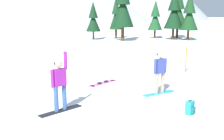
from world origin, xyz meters
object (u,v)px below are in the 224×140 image
at_px(pine_tree_young, 93,19).
at_px(pine_tree_twin, 155,18).
at_px(loose_snowboard_near_right, 103,83).
at_px(pine_tree_leaning, 116,15).
at_px(pine_tree_short, 174,12).
at_px(snowboarder_foreground, 60,84).
at_px(pine_tree_slender, 189,15).
at_px(pine_tree_tall, 178,10).
at_px(trail_marker_pole, 186,60).
at_px(pine_tree_broad, 123,6).
at_px(backpack_teal, 190,108).
at_px(snowboarder_midground, 160,72).

xyz_separation_m(pine_tree_young, pine_tree_twin, (8.75, 1.05, 0.17)).
relative_size(loose_snowboard_near_right, pine_tree_leaning, 0.26).
bearing_deg(pine_tree_short, loose_snowboard_near_right, -117.51).
bearing_deg(snowboarder_foreground, loose_snowboard_near_right, 63.41).
distance_m(pine_tree_slender, pine_tree_tall, 4.13).
distance_m(pine_tree_short, pine_tree_slender, 2.05).
relative_size(pine_tree_leaning, pine_tree_slender, 0.97).
distance_m(trail_marker_pole, pine_tree_twin, 22.27).
distance_m(pine_tree_young, pine_tree_short, 10.72).
bearing_deg(pine_tree_broad, trail_marker_pole, -87.66).
distance_m(snowboarder_foreground, pine_tree_slender, 27.61).
height_order(pine_tree_young, pine_tree_slender, pine_tree_slender).
relative_size(pine_tree_twin, pine_tree_short, 0.79).
xyz_separation_m(pine_tree_leaning, pine_tree_twin, (5.54, -0.11, -0.30)).
height_order(snowboarder_foreground, pine_tree_slender, pine_tree_slender).
distance_m(pine_tree_short, pine_tree_tall, 3.28).
height_order(trail_marker_pole, pine_tree_tall, pine_tree_tall).
bearing_deg(backpack_teal, snowboarder_midground, 98.54).
height_order(snowboarder_midground, backpack_teal, snowboarder_midground).
bearing_deg(pine_tree_slender, backpack_teal, -112.71).
distance_m(pine_tree_twin, pine_tree_tall, 3.68).
relative_size(loose_snowboard_near_right, pine_tree_short, 0.23).
relative_size(loose_snowboard_near_right, backpack_teal, 3.25).
height_order(snowboarder_midground, pine_tree_young, pine_tree_young).
relative_size(pine_tree_broad, pine_tree_slender, 1.31).
distance_m(snowboarder_midground, pine_tree_twin, 26.50).
height_order(pine_tree_twin, pine_tree_tall, pine_tree_tall).
relative_size(snowboarder_midground, loose_snowboard_near_right, 1.13).
bearing_deg(trail_marker_pole, pine_tree_young, 101.95).
xyz_separation_m(snowboarder_midground, pine_tree_tall, (10.53, 26.01, 2.96)).
distance_m(snowboarder_foreground, snowboarder_midground, 4.20).
height_order(snowboarder_midground, loose_snowboard_near_right, snowboarder_midground).
xyz_separation_m(snowboarder_foreground, pine_tree_slender, (14.38, 23.45, 2.35)).
height_order(snowboarder_midground, pine_tree_short, pine_tree_short).
bearing_deg(trail_marker_pole, backpack_teal, -111.07).
bearing_deg(pine_tree_slender, trail_marker_pole, -113.25).
bearing_deg(backpack_teal, trail_marker_pole, 68.93).
height_order(snowboarder_foreground, backpack_teal, snowboarder_foreground).
xyz_separation_m(trail_marker_pole, pine_tree_young, (-4.38, 20.68, 1.98)).
xyz_separation_m(loose_snowboard_near_right, pine_tree_tall, (12.75, 24.16, 3.86)).
xyz_separation_m(snowboarder_midground, trail_marker_pole, (2.66, 3.74, -0.18)).
bearing_deg(pine_tree_twin, pine_tree_slender, -45.89).
xyz_separation_m(snowboarder_foreground, loose_snowboard_near_right, (1.69, 3.38, -0.93)).
xyz_separation_m(trail_marker_pole, pine_tree_twin, (4.37, 21.73, 2.15)).
bearing_deg(snowboarder_midground, pine_tree_tall, 67.95).
height_order(pine_tree_twin, pine_tree_slender, pine_tree_slender).
relative_size(trail_marker_pole, pine_tree_tall, 0.21).
height_order(snowboarder_midground, trail_marker_pole, snowboarder_midground).
relative_size(pine_tree_young, pine_tree_twin, 0.94).
distance_m(pine_tree_leaning, pine_tree_tall, 9.08).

